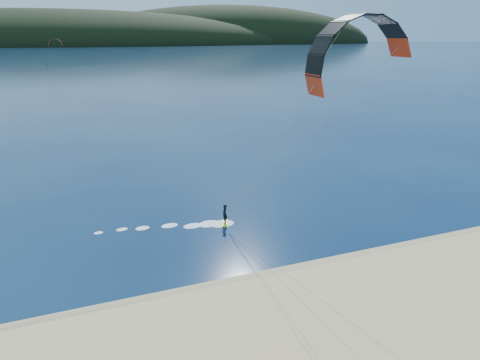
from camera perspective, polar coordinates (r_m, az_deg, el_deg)
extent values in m
plane|color=#081A3E|center=(22.00, 5.38, -21.66)|extent=(1800.00, 1800.00, 0.00)
cube|color=#89764F|center=(25.20, 0.94, -15.21)|extent=(220.00, 2.50, 0.10)
ellipsoid|color=black|center=(736.09, -24.19, 17.37)|extent=(840.00, 280.00, 110.00)
ellipsoid|color=black|center=(819.65, -0.70, 19.14)|extent=(600.00, 240.00, 140.00)
cube|color=#C5D519|center=(32.76, -2.21, -6.30)|extent=(0.90, 1.42, 0.08)
imported|color=black|center=(32.38, -2.23, -4.93)|extent=(0.60, 0.72, 1.67)
cylinder|color=gray|center=(29.06, 6.76, 4.55)|extent=(0.02, 0.02, 14.48)
cube|color=#C5D519|center=(227.39, -26.14, 14.53)|extent=(0.66, 1.36, 0.07)
imported|color=black|center=(227.34, -26.18, 14.73)|extent=(0.75, 0.88, 1.61)
cylinder|color=gray|center=(223.63, -25.66, 16.02)|extent=(0.02, 0.02, 12.18)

